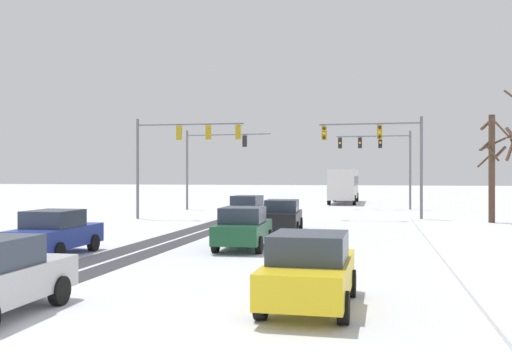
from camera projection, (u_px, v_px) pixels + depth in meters
The scene contains 14 objects.
wheel_track_left_lane at pixel (157, 240), 25.04m from camera, with size 1.12×33.99×0.01m, color #38383D.
wheel_track_right_lane at pixel (184, 241), 24.79m from camera, with size 0.95×33.99×0.01m, color #38383D.
sidewalk_kerb_right at pixel (493, 252), 20.76m from camera, with size 4.00×33.99×0.12m, color white.
traffic_signal_far_right at pixel (380, 152), 47.97m from camera, with size 6.15×0.42×6.50m.
traffic_signal_near_left at pixel (180, 144), 36.90m from camera, with size 7.17×0.42×6.50m.
traffic_signal_near_right at pixel (385, 146), 36.19m from camera, with size 6.44×0.44×6.50m.
traffic_signal_far_left at pixel (210, 155), 46.67m from camera, with size 7.17×0.70×6.50m.
car_grey_lead at pixel (248, 209), 34.46m from camera, with size 2.01×4.19×1.62m.
car_black_second at pixel (282, 216), 28.80m from camera, with size 2.01×4.19×1.62m.
car_dark_green_third at pixel (243, 228), 22.18m from camera, with size 1.98×4.17×1.62m.
car_blue_fourth at pixel (55, 233), 20.32m from camera, with size 1.91×4.14×1.62m.
car_yellow_cab_fifth at pixel (310, 270), 12.37m from camera, with size 1.88×4.12×1.62m.
bus_oncoming at pixel (344, 183), 58.18m from camera, with size 2.69×11.01×3.38m.
bare_tree_sidewalk_far at pixel (492, 164), 34.37m from camera, with size 1.81×1.95×6.45m.
Camera 1 is at (6.24, -8.17, 2.87)m, focal length 40.37 mm.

